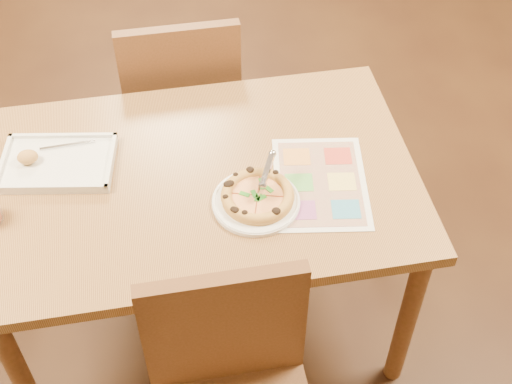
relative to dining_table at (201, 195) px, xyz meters
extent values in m
plane|color=#311C0D|center=(0.00, 0.00, -0.63)|extent=(7.00, 7.00, 0.00)
cube|color=olive|center=(0.00, 0.00, 0.07)|extent=(1.30, 0.85, 0.04)
cylinder|color=brown|center=(-0.59, -0.36, -0.29)|extent=(0.06, 0.06, 0.68)
cylinder|color=brown|center=(-0.59, 0.36, -0.29)|extent=(0.06, 0.06, 0.68)
cylinder|color=brown|center=(0.59, -0.36, -0.29)|extent=(0.06, 0.06, 0.68)
cylinder|color=brown|center=(0.59, 0.36, -0.29)|extent=(0.06, 0.06, 0.68)
cube|color=brown|center=(0.00, -0.51, 0.04)|extent=(0.42, 0.04, 0.45)
cube|color=brown|center=(0.00, 0.70, -0.18)|extent=(0.42, 0.42, 0.04)
cube|color=brown|center=(0.00, 0.51, 0.04)|extent=(0.42, 0.04, 0.45)
cylinder|color=white|center=(0.15, -0.14, 0.09)|extent=(0.33, 0.33, 0.01)
cylinder|color=gold|center=(0.15, -0.13, 0.10)|extent=(0.21, 0.21, 0.01)
cylinder|color=#E4C87C|center=(0.15, -0.13, 0.11)|extent=(0.17, 0.17, 0.01)
torus|color=gold|center=(0.15, -0.13, 0.11)|extent=(0.21, 0.21, 0.03)
cylinder|color=silver|center=(0.17, -0.13, 0.15)|extent=(0.03, 0.06, 0.07)
cube|color=silver|center=(0.19, -0.09, 0.17)|extent=(0.06, 0.10, 0.05)
cube|color=silver|center=(-0.41, 0.12, 0.09)|extent=(0.37, 0.28, 0.02)
cube|color=silver|center=(-0.41, 0.12, 0.11)|extent=(0.17, 0.02, 0.00)
ellipsoid|color=#C58D46|center=(-0.50, 0.13, 0.13)|extent=(0.06, 0.05, 0.04)
cube|color=silver|center=(0.35, -0.09, 0.09)|extent=(0.32, 0.42, 0.00)
camera|label=1|loc=(-0.09, -1.48, 1.62)|focal=50.00mm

